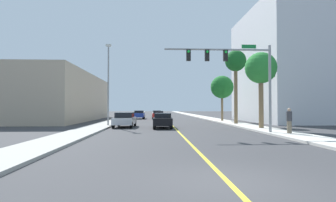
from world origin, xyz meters
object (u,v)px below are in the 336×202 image
at_px(car_silver, 125,120).
at_px(car_blue, 139,114).
at_px(traffic_signal_mast, 236,67).
at_px(palm_near, 261,69).
at_px(palm_mid, 236,63).
at_px(car_black, 163,120).
at_px(car_red, 158,115).
at_px(palm_far, 222,87).
at_px(car_white, 157,114).
at_px(pedestrian, 289,121).
at_px(street_lamp, 108,80).

height_order(car_silver, car_blue, car_silver).
bearing_deg(traffic_signal_mast, palm_near, 49.34).
height_order(palm_mid, car_silver, palm_mid).
height_order(car_silver, car_black, car_silver).
bearing_deg(car_red, palm_far, -46.41).
relative_size(traffic_signal_mast, palm_near, 1.17).
bearing_deg(palm_far, car_white, 118.11).
bearing_deg(car_silver, pedestrian, 147.71).
xyz_separation_m(palm_near, car_blue, (-12.33, 23.83, -4.70)).
relative_size(car_red, car_blue, 0.97).
xyz_separation_m(palm_mid, palm_far, (0.08, 6.68, -2.30)).
relative_size(street_lamp, palm_mid, 1.01).
distance_m(palm_mid, car_white, 25.95).
relative_size(palm_near, palm_far, 1.09).
distance_m(palm_far, car_silver, 16.39).
xyz_separation_m(palm_far, car_white, (-8.99, 16.84, -4.09)).
distance_m(palm_near, car_blue, 27.24).
distance_m(street_lamp, car_silver, 4.61).
relative_size(palm_mid, pedestrian, 4.72).
height_order(palm_near, car_black, palm_near).
distance_m(palm_near, car_white, 31.92).
xyz_separation_m(car_silver, pedestrian, (12.61, -8.62, 0.28)).
bearing_deg(palm_near, pedestrian, -90.31).
height_order(car_blue, pedestrian, pedestrian).
bearing_deg(traffic_signal_mast, palm_far, 79.18).
distance_m(palm_near, pedestrian, 6.79).
height_order(traffic_signal_mast, palm_far, traffic_signal_mast).
height_order(car_red, car_blue, car_blue).
bearing_deg(car_black, pedestrian, -38.67).
bearing_deg(street_lamp, palm_mid, 8.21).
relative_size(car_black, car_blue, 1.00).
xyz_separation_m(street_lamp, pedestrian, (14.46, -9.78, -3.78)).
xyz_separation_m(traffic_signal_mast, car_black, (-5.29, 6.36, -4.24)).
bearing_deg(palm_far, pedestrian, -89.44).
bearing_deg(palm_mid, traffic_signal_mast, -106.80).
bearing_deg(car_white, pedestrian, -76.33).
relative_size(palm_near, pedestrian, 3.83).
bearing_deg(car_white, palm_far, -62.77).
height_order(street_lamp, palm_near, street_lamp).
relative_size(car_white, car_blue, 0.91).
relative_size(palm_far, car_silver, 1.44).
xyz_separation_m(palm_mid, car_black, (-8.56, -4.46, -6.35)).
bearing_deg(car_silver, car_black, 163.85).
xyz_separation_m(palm_far, car_silver, (-12.43, -9.89, -4.04)).
bearing_deg(car_blue, car_black, 99.94).
xyz_separation_m(street_lamp, palm_near, (14.49, -4.63, 0.64)).
relative_size(car_white, pedestrian, 2.34).
bearing_deg(car_silver, car_blue, -88.79).
height_order(traffic_signal_mast, street_lamp, street_lamp).
relative_size(palm_near, car_silver, 1.57).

